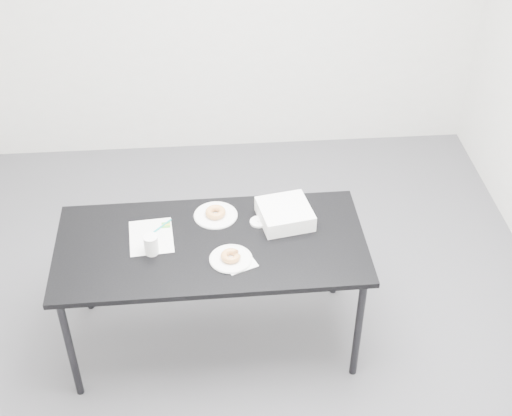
{
  "coord_description": "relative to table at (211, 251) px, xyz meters",
  "views": [
    {
      "loc": [
        -0.14,
        -3.06,
        3.31
      ],
      "look_at": [
        0.1,
        0.02,
        0.87
      ],
      "focal_mm": 50.0,
      "sensor_mm": 36.0,
      "label": 1
    }
  ],
  "objects": [
    {
      "name": "coffee_cup",
      "position": [
        -0.32,
        -0.06,
        0.12
      ],
      "size": [
        0.08,
        0.08,
        0.11
      ],
      "primitive_type": "cylinder",
      "color": "white",
      "rests_on": "table"
    },
    {
      "name": "plate_near",
      "position": [
        0.1,
        -0.14,
        0.06
      ],
      "size": [
        0.23,
        0.23,
        0.01
      ],
      "primitive_type": "cylinder",
      "color": "white",
      "rests_on": "napkin"
    },
    {
      "name": "cup_lid",
      "position": [
        0.27,
        0.15,
        0.06
      ],
      "size": [
        0.1,
        0.1,
        0.01
      ],
      "primitive_type": "cylinder",
      "color": "white",
      "rests_on": "table"
    },
    {
      "name": "napkin",
      "position": [
        0.14,
        -0.16,
        0.06
      ],
      "size": [
        0.21,
        0.21,
        0.0
      ],
      "primitive_type": "cube",
      "rotation": [
        0.0,
        0.0,
        0.39
      ],
      "color": "white",
      "rests_on": "table"
    },
    {
      "name": "scorecard",
      "position": [
        -0.32,
        0.07,
        0.06
      ],
      "size": [
        0.26,
        0.32,
        0.0
      ],
      "primitive_type": "cube",
      "rotation": [
        0.0,
        0.0,
        0.09
      ],
      "color": "white",
      "rests_on": "table"
    },
    {
      "name": "pen",
      "position": [
        -0.27,
        0.16,
        0.07
      ],
      "size": [
        0.1,
        0.11,
        0.01
      ],
      "primitive_type": "cylinder",
      "rotation": [
        0.0,
        1.57,
        0.84
      ],
      "color": "#0C8B8B",
      "rests_on": "scorecard"
    },
    {
      "name": "plate_far",
      "position": [
        0.03,
        0.23,
        0.06
      ],
      "size": [
        0.25,
        0.25,
        0.01
      ],
      "primitive_type": "cylinder",
      "color": "white",
      "rests_on": "table"
    },
    {
      "name": "logo_patch",
      "position": [
        -0.25,
        0.17,
        0.06
      ],
      "size": [
        0.05,
        0.05,
        0.0
      ],
      "primitive_type": "cube",
      "rotation": [
        0.0,
        0.0,
        0.09
      ],
      "color": "green",
      "rests_on": "scorecard"
    },
    {
      "name": "donut_far",
      "position": [
        0.03,
        0.23,
        0.08
      ],
      "size": [
        0.15,
        0.15,
        0.04
      ],
      "primitive_type": "torus",
      "rotation": [
        0.0,
        0.0,
        0.38
      ],
      "color": "#C67B3F",
      "rests_on": "plate_far"
    },
    {
      "name": "table",
      "position": [
        0.0,
        0.0,
        0.0
      ],
      "size": [
        1.7,
        0.81,
        0.77
      ],
      "rotation": [
        0.0,
        0.0,
        0.01
      ],
      "color": "black",
      "rests_on": "floor"
    },
    {
      "name": "bakery_box",
      "position": [
        0.42,
        0.16,
        0.1
      ],
      "size": [
        0.33,
        0.33,
        0.09
      ],
      "primitive_type": "cube",
      "rotation": [
        0.0,
        0.0,
        0.19
      ],
      "color": "white",
      "rests_on": "table"
    },
    {
      "name": "floor",
      "position": [
        0.16,
        0.14,
        -0.71
      ],
      "size": [
        4.0,
        4.0,
        0.0
      ],
      "primitive_type": "plane",
      "color": "#4E4D53",
      "rests_on": "ground"
    },
    {
      "name": "donut_near",
      "position": [
        0.1,
        -0.14,
        0.09
      ],
      "size": [
        0.13,
        0.13,
        0.04
      ],
      "primitive_type": "torus",
      "rotation": [
        0.0,
        0.0,
        0.25
      ],
      "color": "#C67B3F",
      "rests_on": "plate_near"
    }
  ]
}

